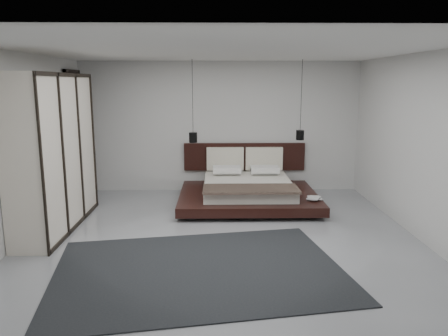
{
  "coord_description": "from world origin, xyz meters",
  "views": [
    {
      "loc": [
        -0.09,
        -6.45,
        2.36
      ],
      "look_at": [
        0.05,
        1.2,
        0.85
      ],
      "focal_mm": 35.0,
      "sensor_mm": 36.0,
      "label": 1
    }
  ],
  "objects_px": {
    "bed": "(248,189)",
    "wardrobe": "(54,152)",
    "lattice_screen": "(76,135)",
    "rug": "(199,270)",
    "pendant_right": "(300,135)",
    "pendant_left": "(193,137)"
  },
  "relations": [
    {
      "from": "bed",
      "to": "wardrobe",
      "type": "xyz_separation_m",
      "value": [
        -3.23,
        -1.4,
        0.97
      ]
    },
    {
      "from": "lattice_screen",
      "to": "rug",
      "type": "height_order",
      "value": "lattice_screen"
    },
    {
      "from": "lattice_screen",
      "to": "pendant_right",
      "type": "height_order",
      "value": "pendant_right"
    },
    {
      "from": "pendant_right",
      "to": "wardrobe",
      "type": "height_order",
      "value": "pendant_right"
    },
    {
      "from": "pendant_left",
      "to": "wardrobe",
      "type": "height_order",
      "value": "pendant_left"
    },
    {
      "from": "rug",
      "to": "pendant_right",
      "type": "bearing_deg",
      "value": 61.6
    },
    {
      "from": "pendant_left",
      "to": "wardrobe",
      "type": "xyz_separation_m",
      "value": [
        -2.15,
        -1.8,
        -0.02
      ]
    },
    {
      "from": "lattice_screen",
      "to": "rug",
      "type": "bearing_deg",
      "value": -54.44
    },
    {
      "from": "wardrobe",
      "to": "pendant_right",
      "type": "bearing_deg",
      "value": 22.64
    },
    {
      "from": "pendant_left",
      "to": "pendant_right",
      "type": "height_order",
      "value": "same"
    },
    {
      "from": "pendant_left",
      "to": "rug",
      "type": "bearing_deg",
      "value": -86.11
    },
    {
      "from": "lattice_screen",
      "to": "bed",
      "type": "xyz_separation_m",
      "value": [
        3.48,
        -0.54,
        -1.02
      ]
    },
    {
      "from": "bed",
      "to": "rug",
      "type": "distance_m",
      "value": 3.28
    },
    {
      "from": "pendant_right",
      "to": "wardrobe",
      "type": "xyz_separation_m",
      "value": [
        -4.31,
        -1.8,
        -0.06
      ]
    },
    {
      "from": "lattice_screen",
      "to": "wardrobe",
      "type": "bearing_deg",
      "value": -82.59
    },
    {
      "from": "pendant_right",
      "to": "rug",
      "type": "bearing_deg",
      "value": -118.4
    },
    {
      "from": "rug",
      "to": "wardrobe",
      "type": "bearing_deg",
      "value": 143.61
    },
    {
      "from": "pendant_right",
      "to": "pendant_left",
      "type": "bearing_deg",
      "value": 180.0
    },
    {
      "from": "rug",
      "to": "lattice_screen",
      "type": "bearing_deg",
      "value": 125.56
    },
    {
      "from": "bed",
      "to": "pendant_right",
      "type": "height_order",
      "value": "pendant_right"
    },
    {
      "from": "rug",
      "to": "pendant_left",
      "type": "bearing_deg",
      "value": 93.89
    },
    {
      "from": "lattice_screen",
      "to": "pendant_right",
      "type": "xyz_separation_m",
      "value": [
        4.57,
        -0.13,
        0.01
      ]
    }
  ]
}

